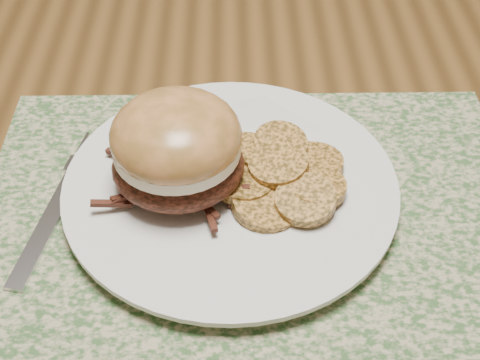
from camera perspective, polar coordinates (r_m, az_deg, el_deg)
name	(u,v)px	position (r m, az deg, el deg)	size (l,w,h in m)	color
dining_table	(343,172)	(0.71, 8.80, 0.72)	(1.50, 0.90, 0.75)	brown
placemat	(253,218)	(0.54, 1.15, -3.27)	(0.45, 0.33, 0.00)	#365A2E
dinner_plate	(231,188)	(0.55, -0.81, -0.69)	(0.26, 0.26, 0.02)	white
pork_sandwich	(177,148)	(0.52, -5.41, 2.73)	(0.11, 0.11, 0.08)	black
roasted_potatoes	(278,173)	(0.55, 3.25, 0.62)	(0.12, 0.13, 0.03)	#BC7F37
fork	(60,202)	(0.57, -15.14, -1.83)	(0.05, 0.18, 0.00)	#B4B5BB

